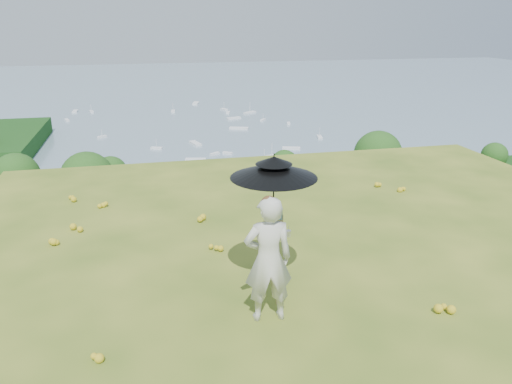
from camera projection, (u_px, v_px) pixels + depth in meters
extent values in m
plane|color=#45651D|center=(339.00, 259.00, 8.69)|extent=(14.00, 14.00, 0.00)
cube|color=#113C10|center=(193.00, 363.00, 50.46)|extent=(140.00, 56.00, 22.00)
cube|color=#71695A|center=(171.00, 254.00, 89.58)|extent=(170.00, 28.00, 8.00)
plane|color=slate|center=(148.00, 102.00, 240.83)|extent=(700.00, 700.00, 0.00)
imported|color=beige|center=(268.00, 260.00, 6.69)|extent=(0.68, 0.46, 1.81)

